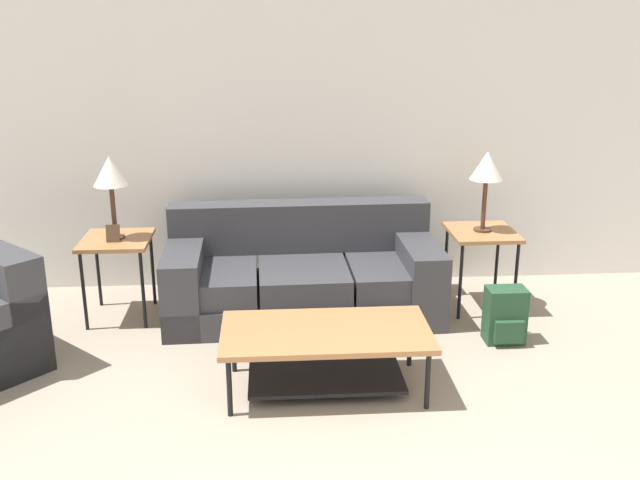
{
  "coord_description": "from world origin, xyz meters",
  "views": [
    {
      "loc": [
        -0.52,
        -1.69,
        2.27
      ],
      "look_at": [
        -0.2,
        2.93,
        0.8
      ],
      "focal_mm": 40.0,
      "sensor_mm": 36.0,
      "label": 1
    }
  ],
  "objects": [
    {
      "name": "picture_frame",
      "position": [
        -1.71,
        3.5,
        0.71
      ],
      "size": [
        0.1,
        0.04,
        0.13
      ],
      "color": "#4C3828",
      "rests_on": "side_table_left"
    },
    {
      "name": "coffee_table",
      "position": [
        -0.2,
        2.33,
        0.31
      ],
      "size": [
        1.3,
        0.67,
        0.41
      ],
      "color": "#A87042",
      "rests_on": "ground_plane"
    },
    {
      "name": "side_table_right",
      "position": [
        1.13,
        3.58,
        0.58
      ],
      "size": [
        0.51,
        0.55,
        0.64
      ],
      "color": "#A87042",
      "rests_on": "ground_plane"
    },
    {
      "name": "table_lamp_right",
      "position": [
        1.13,
        3.58,
        1.14
      ],
      "size": [
        0.25,
        0.25,
        0.63
      ],
      "color": "#472D1E",
      "rests_on": "side_table_right"
    },
    {
      "name": "side_table_left",
      "position": [
        -1.71,
        3.58,
        0.58
      ],
      "size": [
        0.51,
        0.55,
        0.64
      ],
      "color": "#A87042",
      "rests_on": "ground_plane"
    },
    {
      "name": "couch",
      "position": [
        -0.29,
        3.59,
        0.29
      ],
      "size": [
        2.13,
        1.02,
        0.82
      ],
      "color": "#38383D",
      "rests_on": "ground_plane"
    },
    {
      "name": "backpack",
      "position": [
        1.14,
        2.92,
        0.2
      ],
      "size": [
        0.28,
        0.26,
        0.41
      ],
      "color": "#23472D",
      "rests_on": "ground_plane"
    },
    {
      "name": "table_lamp_left",
      "position": [
        -1.71,
        3.58,
        1.14
      ],
      "size": [
        0.25,
        0.25,
        0.63
      ],
      "color": "#472D1E",
      "rests_on": "side_table_left"
    },
    {
      "name": "wall_back",
      "position": [
        0.0,
        4.28,
        1.3
      ],
      "size": [
        9.01,
        0.06,
        2.6
      ],
      "color": "white",
      "rests_on": "ground_plane"
    }
  ]
}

